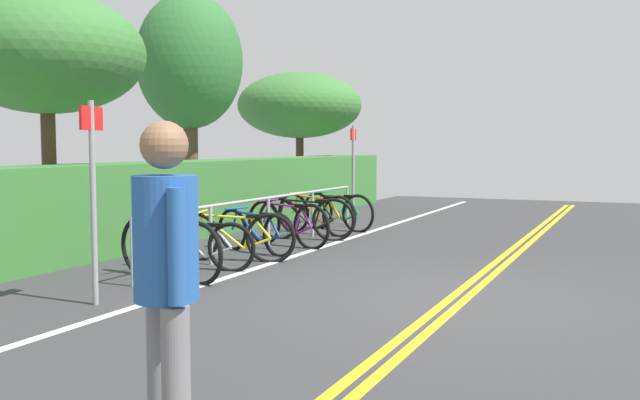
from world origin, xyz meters
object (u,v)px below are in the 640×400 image
Objects in this scene: bicycle_3 at (255,231)px; tree_extra at (300,106)px; bike_rack at (268,209)px; bicycle_0 at (169,249)px; bicycle_1 at (195,245)px; bicycle_7 at (337,212)px; tree_far_right at (190,62)px; sign_post_far at (353,165)px; sign_post_near at (93,182)px; bicycle_6 at (316,214)px; pedestrian at (166,271)px; bicycle_2 at (233,237)px; bicycle_5 at (306,219)px; bicycle_4 at (287,224)px; tree_mid at (46,54)px.

tree_extra is (8.29, 3.31, 2.40)m from bicycle_3.
bike_rack is 2.74m from bicycle_0.
bicycle_1 is 1.01× the size of bicycle_7.
bicycle_0 is at bearing -147.40° from tree_far_right.
bicycle_7 is at bearing -177.06° from sign_post_far.
sign_post_near is at bearing -177.93° from bicycle_7.
sign_post_near is 7.86m from sign_post_far.
pedestrian is at bearing -159.58° from bicycle_6.
bike_rack is 3.87× the size of bicycle_1.
bicycle_2 is 1.05× the size of bicycle_7.
sign_post_far is at bearing 0.35° from bicycle_1.
bicycle_6 reaches higher than bicycle_5.
bicycle_4 is 0.35× the size of tree_far_right.
bicycle_0 is 1.47m from bicycle_2.
sign_post_far reaches higher than bicycle_2.
bicycle_1 is 5.90m from pedestrian.
tree_mid is at bearing 81.89° from bicycle_1.
sign_post_near is (-4.18, -0.26, 0.64)m from bike_rack.
bicycle_1 is (0.70, 0.11, -0.05)m from bicycle_0.
bicycle_5 is 1.03× the size of bicycle_7.
tree_extra reaches higher than bicycle_1.
bicycle_4 is 1.04× the size of bicycle_7.
pedestrian is (-6.92, -3.22, 0.39)m from bike_rack.
bicycle_0 is 6.46m from sign_post_far.
pedestrian is (-9.67, -3.20, 0.66)m from bicycle_7.
tree_mid is at bearing 96.36° from bicycle_2.
tree_far_right is (4.73, 0.69, 0.40)m from tree_mid.
tree_mid is (-5.28, 2.91, 1.78)m from sign_post_far.
bicycle_0 reaches higher than bicycle_3.
bicycle_1 is 0.77m from bicycle_2.
bicycle_4 is 0.44× the size of tree_mid.
sign_post_far is 4.24m from tree_far_right.
sign_post_near is at bearing -176.63° from bicycle_6.
bicycle_2 is 3.07m from sign_post_near.
bike_rack reaches higher than bicycle_3.
bicycle_7 is 0.81× the size of sign_post_near.
tree_far_right is (2.69, 3.74, 3.06)m from bicycle_4.
bicycle_6 reaches higher than bicycle_4.
bicycle_0 is at bearing -179.91° from bicycle_4.
tree_far_right is (3.56, 3.63, 3.10)m from bicycle_3.
bicycle_4 is at bearing -177.64° from bicycle_5.
bicycle_6 reaches higher than bicycle_3.
bike_rack is 1.34× the size of tree_far_right.
bicycle_5 is 0.79m from bicycle_6.
pedestrian is at bearing -156.18° from tree_extra.
bicycle_6 is 0.37× the size of tree_far_right.
sign_post_near is (-2.16, -0.26, 0.94)m from bicycle_1.
bicycle_7 is 6.99m from sign_post_near.
bicycle_7 is (2.75, -0.01, -0.27)m from bike_rack.
bicycle_1 is 0.94× the size of bicycle_6.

